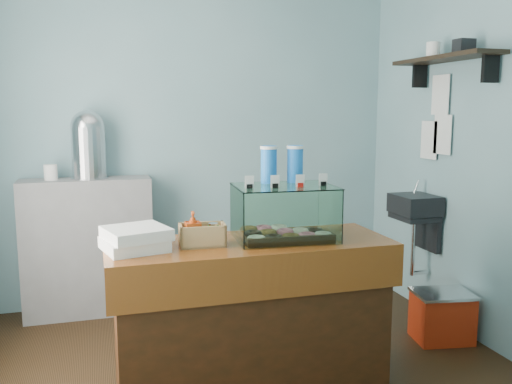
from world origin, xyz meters
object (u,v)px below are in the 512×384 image
object	(u,v)px
red_cooler	(442,316)
counter	(251,317)
display_case	(283,208)
coffee_urn	(88,143)

from	to	relation	value
red_cooler	counter	bearing A→B (deg)	-159.13
display_case	coffee_urn	xyz separation A→B (m)	(-1.07, 1.54, 0.31)
coffee_urn	red_cooler	xyz separation A→B (m)	(2.37, -1.29, -1.20)
display_case	coffee_urn	distance (m)	1.90
display_case	red_cooler	world-z (taller)	display_case
counter	coffee_urn	xyz separation A→B (m)	(-0.86, 1.59, 0.92)
counter	display_case	xyz separation A→B (m)	(0.21, 0.05, 0.61)
display_case	red_cooler	size ratio (longest dim) A/B	1.32
display_case	coffee_urn	world-z (taller)	coffee_urn
display_case	coffee_urn	size ratio (longest dim) A/B	1.11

